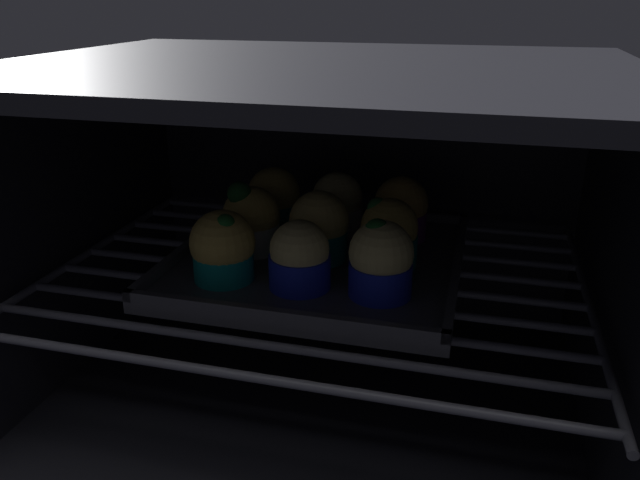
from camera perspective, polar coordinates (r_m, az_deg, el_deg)
The scene contains 12 objects.
oven_cavity at distance 68.09cm, azimuth 0.55°, elevation 0.67°, with size 59.00×47.00×37.00cm.
oven_rack at distance 65.64cm, azimuth -0.38°, elevation -3.39°, with size 54.80×42.00×0.80cm.
baking_tray at distance 66.69cm, azimuth 0.00°, elevation -1.94°, with size 29.41×29.41×2.20cm.
muffin_row0_col0 at distance 60.96cm, azimuth -8.87°, elevation -0.77°, with size 6.38×6.38×7.05cm.
muffin_row0_col1 at distance 58.60cm, azimuth -1.50°, elevation -1.64°, with size 5.91×5.91×6.67cm.
muffin_row0_col2 at distance 57.21cm, azimuth 5.58°, elevation -1.86°, with size 5.99×5.99×7.48cm.
muffin_row1_col0 at distance 67.48cm, azimuth -6.31°, elevation 1.80°, with size 6.19×6.19×7.93cm.
muffin_row1_col1 at distance 64.97cm, azimuth -0.34°, elevation 1.13°, with size 6.28×6.28×7.36cm.
muffin_row1_col2 at distance 63.83cm, azimuth 6.28°, elevation 0.53°, with size 5.91×5.91×7.10cm.
muffin_row2_col0 at distance 73.68cm, azimuth -4.23°, elevation 3.65°, with size 6.10×6.10×7.41cm.
muffin_row2_col1 at distance 72.37cm, azimuth 1.31°, elevation 3.27°, with size 5.91×5.91×7.17cm.
muffin_row2_col2 at distance 71.16cm, azimuth 7.39°, elevation 2.71°, with size 6.09×6.09×7.18cm.
Camera 1 is at (15.73, -35.33, 41.43)cm, focal length 35.02 mm.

